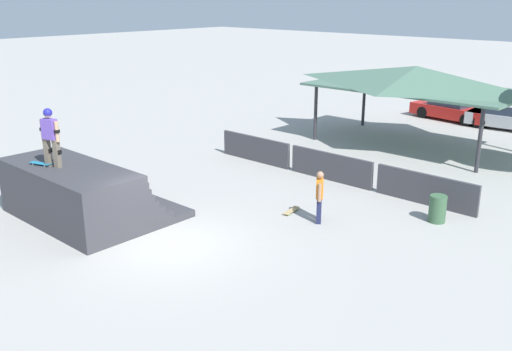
{
  "coord_description": "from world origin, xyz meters",
  "views": [
    {
      "loc": [
        11.68,
        -9.22,
        6.7
      ],
      "look_at": [
        -0.47,
        4.08,
        0.97
      ],
      "focal_mm": 40.0,
      "sensor_mm": 36.0,
      "label": 1
    }
  ],
  "objects_px": {
    "skateboard_on_deck": "(41,163)",
    "parked_car_silver": "(508,118)",
    "skater_on_deck": "(50,134)",
    "skateboard_on_ground": "(292,210)",
    "bystander_walking": "(319,194)",
    "parked_car_red": "(451,109)",
    "trash_bin": "(438,209)"
  },
  "relations": [
    {
      "from": "parked_car_red",
      "to": "parked_car_silver",
      "type": "xyz_separation_m",
      "value": [
        3.16,
        -0.19,
        -0.0
      ]
    },
    {
      "from": "skateboard_on_ground",
      "to": "parked_car_silver",
      "type": "distance_m",
      "value": 16.86
    },
    {
      "from": "skateboard_on_ground",
      "to": "parked_car_silver",
      "type": "relative_size",
      "value": 0.19
    },
    {
      "from": "skateboard_on_deck",
      "to": "skater_on_deck",
      "type": "bearing_deg",
      "value": 4.55
    },
    {
      "from": "bystander_walking",
      "to": "skateboard_on_ground",
      "type": "bearing_deg",
      "value": 51.86
    },
    {
      "from": "skater_on_deck",
      "to": "trash_bin",
      "type": "bearing_deg",
      "value": 26.87
    },
    {
      "from": "trash_bin",
      "to": "bystander_walking",
      "type": "bearing_deg",
      "value": -137.98
    },
    {
      "from": "skateboard_on_deck",
      "to": "skateboard_on_ground",
      "type": "distance_m",
      "value": 7.88
    },
    {
      "from": "trash_bin",
      "to": "parked_car_silver",
      "type": "relative_size",
      "value": 0.21
    },
    {
      "from": "bystander_walking",
      "to": "parked_car_red",
      "type": "height_order",
      "value": "bystander_walking"
    },
    {
      "from": "skateboard_on_deck",
      "to": "skateboard_on_ground",
      "type": "bearing_deg",
      "value": 29.47
    },
    {
      "from": "bystander_walking",
      "to": "parked_car_silver",
      "type": "distance_m",
      "value": 16.89
    },
    {
      "from": "skater_on_deck",
      "to": "trash_bin",
      "type": "relative_size",
      "value": 2.1
    },
    {
      "from": "parked_car_red",
      "to": "parked_car_silver",
      "type": "relative_size",
      "value": 1.13
    },
    {
      "from": "trash_bin",
      "to": "parked_car_silver",
      "type": "height_order",
      "value": "parked_car_silver"
    },
    {
      "from": "skateboard_on_deck",
      "to": "parked_car_red",
      "type": "bearing_deg",
      "value": 65.23
    },
    {
      "from": "parked_car_red",
      "to": "skater_on_deck",
      "type": "bearing_deg",
      "value": -87.63
    },
    {
      "from": "parked_car_silver",
      "to": "skater_on_deck",
      "type": "bearing_deg",
      "value": -107.32
    },
    {
      "from": "trash_bin",
      "to": "parked_car_silver",
      "type": "xyz_separation_m",
      "value": [
        -3.02,
        14.45,
        0.18
      ]
    },
    {
      "from": "skater_on_deck",
      "to": "parked_car_red",
      "type": "relative_size",
      "value": 0.38
    },
    {
      "from": "skater_on_deck",
      "to": "trash_bin",
      "type": "height_order",
      "value": "skater_on_deck"
    },
    {
      "from": "bystander_walking",
      "to": "skateboard_on_ground",
      "type": "distance_m",
      "value": 1.39
    },
    {
      "from": "skater_on_deck",
      "to": "skateboard_on_deck",
      "type": "distance_m",
      "value": 1.07
    },
    {
      "from": "parked_car_silver",
      "to": "parked_car_red",
      "type": "bearing_deg",
      "value": 173.41
    },
    {
      "from": "skateboard_on_ground",
      "to": "parked_car_red",
      "type": "distance_m",
      "value": 17.2
    },
    {
      "from": "skateboard_on_deck",
      "to": "skateboard_on_ground",
      "type": "xyz_separation_m",
      "value": [
        5.24,
        5.62,
        -1.76
      ]
    },
    {
      "from": "skater_on_deck",
      "to": "parked_car_red",
      "type": "height_order",
      "value": "skater_on_deck"
    },
    {
      "from": "skateboard_on_deck",
      "to": "parked_car_silver",
      "type": "bearing_deg",
      "value": 57.42
    },
    {
      "from": "skateboard_on_deck",
      "to": "parked_car_red",
      "type": "xyz_separation_m",
      "value": [
        2.86,
        22.64,
        -1.22
      ]
    },
    {
      "from": "skateboard_on_deck",
      "to": "skateboard_on_ground",
      "type": "relative_size",
      "value": 1.0
    },
    {
      "from": "skater_on_deck",
      "to": "bystander_walking",
      "type": "distance_m",
      "value": 8.24
    },
    {
      "from": "skater_on_deck",
      "to": "skateboard_on_deck",
      "type": "height_order",
      "value": "skater_on_deck"
    }
  ]
}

